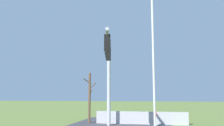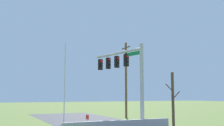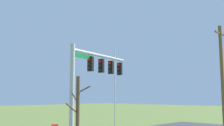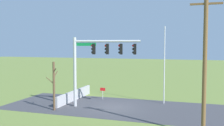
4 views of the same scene
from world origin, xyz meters
name	(u,v)px [view 1 (image 1 of 4)]	position (x,y,z in m)	size (l,w,h in m)	color
sidewalk_corner	(111,124)	(4.46, 0.82, 0.00)	(6.00, 6.00, 0.01)	#B7B5AD
retaining_fence	(141,118)	(4.69, -1.59, 0.50)	(0.20, 7.37, 1.01)	#A8A8AD
signal_mast	(108,64)	(1.53, 0.46, 4.56)	(6.00, 1.36, 6.34)	#B2B5BA
flagpole	(153,64)	(-4.20, -2.81, 3.71)	(0.10, 0.10, 7.42)	silver
bare_tree	(90,97)	(4.55, 2.70, 2.16)	(1.27, 1.02, 4.21)	brown
open_sign	(156,116)	(2.09, -2.83, 0.91)	(0.56, 0.04, 1.22)	silver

